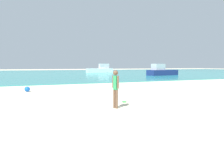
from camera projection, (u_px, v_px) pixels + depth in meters
name	position (u px, v px, depth m)	size (l,w,h in m)	color
ground	(220.00, 149.00, 4.06)	(200.00, 200.00, 0.00)	beige
water	(53.00, 73.00, 46.26)	(160.00, 60.00, 0.06)	teal
person_standing	(116.00, 87.00, 7.89)	(0.21, 0.34, 1.56)	brown
frisbee	(124.00, 102.00, 9.28)	(0.23, 0.23, 0.03)	green
boat_near	(162.00, 71.00, 34.08)	(6.15, 2.89, 2.01)	navy
boat_far	(100.00, 69.00, 48.11)	(6.45, 2.10, 2.19)	white
beach_ball	(27.00, 89.00, 12.97)	(0.35, 0.35, 0.35)	blue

